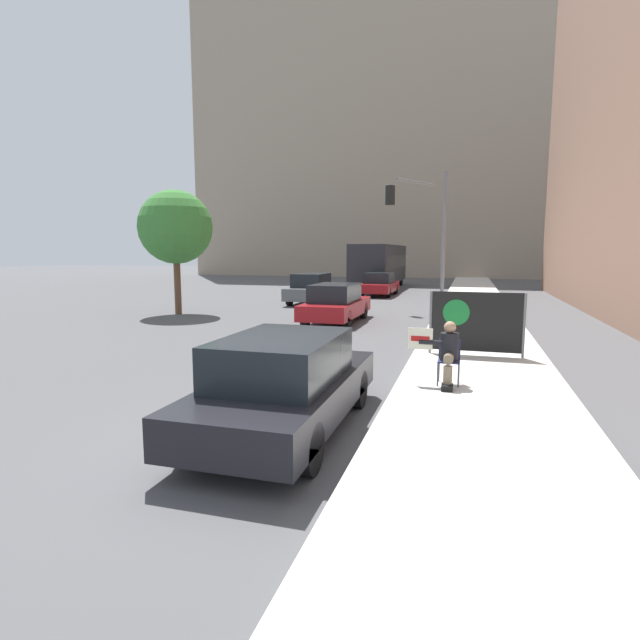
# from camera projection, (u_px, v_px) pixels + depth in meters

# --- Properties ---
(ground_plane) EXTENTS (160.00, 160.00, 0.00)m
(ground_plane) POSITION_uv_depth(u_px,v_px,m) (265.00, 439.00, 7.02)
(ground_plane) COLOR #4F4F51
(sidewalk_curb) EXTENTS (3.12, 90.00, 0.16)m
(sidewalk_curb) POSITION_uv_depth(u_px,v_px,m) (475.00, 315.00, 20.41)
(sidewalk_curb) COLOR beige
(sidewalk_curb) RESTS_ON ground_plane
(building_backdrop_far) EXTENTS (52.00, 12.00, 36.81)m
(building_backdrop_far) POSITION_uv_depth(u_px,v_px,m) (431.00, 107.00, 54.68)
(building_backdrop_far) COLOR gray
(building_backdrop_far) RESTS_ON ground_plane
(seated_protester) EXTENTS (0.96, 0.77, 1.19)m
(seated_protester) POSITION_uv_depth(u_px,v_px,m) (448.00, 351.00, 9.23)
(seated_protester) COLOR #474C56
(seated_protester) RESTS_ON sidewalk_curb
(protest_banner) EXTENTS (2.19, 0.06, 1.52)m
(protest_banner) POSITION_uv_depth(u_px,v_px,m) (476.00, 322.00, 11.89)
(protest_banner) COLOR slate
(protest_banner) RESTS_ON sidewalk_curb
(traffic_light_pole) EXTENTS (2.71, 2.48, 5.69)m
(traffic_light_pole) POSITION_uv_depth(u_px,v_px,m) (422.00, 219.00, 20.96)
(traffic_light_pole) COLOR slate
(traffic_light_pole) RESTS_ON sidewalk_curb
(parked_car_curbside) EXTENTS (1.77, 4.38, 1.43)m
(parked_car_curbside) POSITION_uv_depth(u_px,v_px,m) (285.00, 383.00, 7.27)
(parked_car_curbside) COLOR black
(parked_car_curbside) RESTS_ON ground_plane
(car_on_road_nearest) EXTENTS (1.74, 4.57, 1.46)m
(car_on_road_nearest) POSITION_uv_depth(u_px,v_px,m) (336.00, 303.00, 18.65)
(car_on_road_nearest) COLOR maroon
(car_on_road_nearest) RESTS_ON ground_plane
(car_on_road_midblock) EXTENTS (1.74, 4.41, 1.55)m
(car_on_road_midblock) POSITION_uv_depth(u_px,v_px,m) (312.00, 289.00, 25.70)
(car_on_road_midblock) COLOR #565B60
(car_on_road_midblock) RESTS_ON ground_plane
(car_on_road_distant) EXTENTS (1.80, 4.68, 1.41)m
(car_on_road_distant) POSITION_uv_depth(u_px,v_px,m) (379.00, 284.00, 30.37)
(car_on_road_distant) COLOR maroon
(car_on_road_distant) RESTS_ON ground_plane
(city_bus_on_road) EXTENTS (2.52, 10.53, 3.15)m
(city_bus_on_road) POSITION_uv_depth(u_px,v_px,m) (380.00, 263.00, 36.67)
(city_bus_on_road) COLOR #232328
(city_bus_on_road) RESTS_ON ground_plane
(street_tree_near_curb) EXTENTS (3.08, 3.08, 5.21)m
(street_tree_near_curb) POSITION_uv_depth(u_px,v_px,m) (175.00, 227.00, 20.90)
(street_tree_near_curb) COLOR brown
(street_tree_near_curb) RESTS_ON ground_plane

